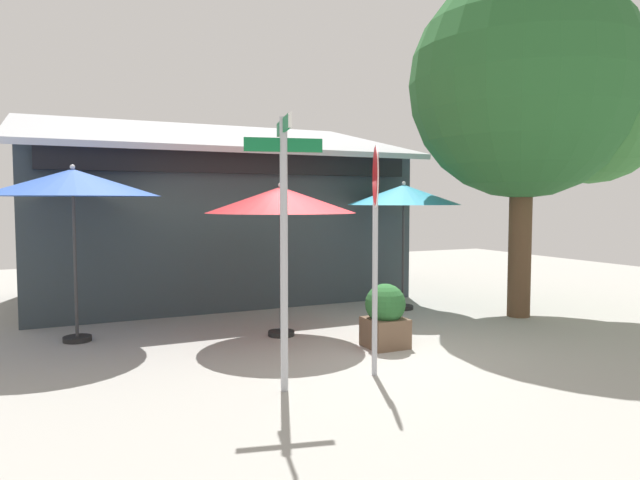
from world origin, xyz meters
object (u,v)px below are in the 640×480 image
object	(u,v)px
patio_umbrella_crimson_center	(281,201)
shade_tree	(539,91)
stop_sign	(375,215)
street_sign_post	(284,225)
sidewalk_planter	(385,315)
patio_umbrella_royal_blue_left	(73,183)
patio_umbrella_teal_right	(404,196)

from	to	relation	value
patio_umbrella_crimson_center	shade_tree	size ratio (longest dim) A/B	0.38
patio_umbrella_crimson_center	shade_tree	bearing A→B (deg)	-6.56
stop_sign	street_sign_post	bearing A→B (deg)	-175.94
sidewalk_planter	stop_sign	bearing A→B (deg)	-127.09
patio_umbrella_crimson_center	shade_tree	world-z (taller)	shade_tree
patio_umbrella_royal_blue_left	shade_tree	bearing A→B (deg)	-11.19
patio_umbrella_royal_blue_left	patio_umbrella_teal_right	bearing A→B (deg)	0.91
street_sign_post	shade_tree	distance (m)	6.82
street_sign_post	patio_umbrella_teal_right	xyz separation A→B (m)	(4.15, 3.78, 0.39)
street_sign_post	patio_umbrella_royal_blue_left	distance (m)	4.28
street_sign_post	shade_tree	xyz separation A→B (m)	(6.05, 2.06, 2.38)
patio_umbrella_royal_blue_left	patio_umbrella_crimson_center	size ratio (longest dim) A/B	1.11
stop_sign	patio_umbrella_teal_right	bearing A→B (deg)	52.15
street_sign_post	patio_umbrella_teal_right	distance (m)	5.62
stop_sign	shade_tree	bearing A→B (deg)	22.45
stop_sign	patio_umbrella_royal_blue_left	bearing A→B (deg)	133.44
patio_umbrella_royal_blue_left	sidewalk_planter	distance (m)	5.32
patio_umbrella_teal_right	street_sign_post	bearing A→B (deg)	-137.70
stop_sign	patio_umbrella_royal_blue_left	size ratio (longest dim) A/B	1.05
stop_sign	sidewalk_planter	xyz separation A→B (m)	(0.88, 1.16, -1.57)
patio_umbrella_crimson_center	patio_umbrella_teal_right	size ratio (longest dim) A/B	0.96
street_sign_post	shade_tree	size ratio (longest dim) A/B	0.48
patio_umbrella_crimson_center	patio_umbrella_teal_right	xyz separation A→B (m)	(3.16, 1.13, 0.10)
stop_sign	shade_tree	distance (m)	5.64
patio_umbrella_crimson_center	sidewalk_planter	world-z (taller)	patio_umbrella_crimson_center
street_sign_post	patio_umbrella_teal_right	bearing A→B (deg)	42.30
patio_umbrella_royal_blue_left	patio_umbrella_teal_right	xyz separation A→B (m)	(6.26, 0.10, -0.17)
stop_sign	sidewalk_planter	world-z (taller)	stop_sign
patio_umbrella_crimson_center	street_sign_post	bearing A→B (deg)	-110.61
stop_sign	patio_umbrella_crimson_center	distance (m)	2.58
shade_tree	street_sign_post	bearing A→B (deg)	-161.19
street_sign_post	patio_umbrella_royal_blue_left	xyz separation A→B (m)	(-2.11, 3.68, 0.55)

